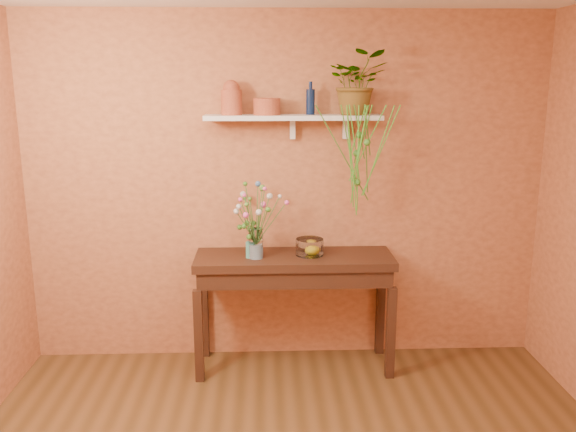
{
  "coord_description": "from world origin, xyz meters",
  "views": [
    {
      "loc": [
        -0.16,
        -2.56,
        2.2
      ],
      "look_at": [
        0.0,
        1.55,
        1.25
      ],
      "focal_mm": 37.27,
      "sensor_mm": 36.0,
      "label": 1
    }
  ],
  "objects_px": {
    "terracotta_jug": "(231,98)",
    "glass_vase": "(256,246)",
    "blue_bottle": "(310,101)",
    "bouquet": "(254,209)",
    "sideboard": "(294,272)",
    "spider_plant": "(357,83)",
    "glass_bowl": "(310,248)"
  },
  "relations": [
    {
      "from": "terracotta_jug",
      "to": "glass_vase",
      "type": "xyz_separation_m",
      "value": [
        0.17,
        -0.18,
        -1.06
      ]
    },
    {
      "from": "blue_bottle",
      "to": "bouquet",
      "type": "distance_m",
      "value": 0.89
    },
    {
      "from": "terracotta_jug",
      "to": "blue_bottle",
      "type": "bearing_deg",
      "value": 2.34
    },
    {
      "from": "bouquet",
      "to": "terracotta_jug",
      "type": "bearing_deg",
      "value": 132.67
    },
    {
      "from": "sideboard",
      "to": "blue_bottle",
      "type": "distance_m",
      "value": 1.28
    },
    {
      "from": "spider_plant",
      "to": "bouquet",
      "type": "distance_m",
      "value": 1.18
    },
    {
      "from": "glass_bowl",
      "to": "bouquet",
      "type": "bearing_deg",
      "value": -173.7
    },
    {
      "from": "spider_plant",
      "to": "glass_bowl",
      "type": "relative_size",
      "value": 2.23
    },
    {
      "from": "sideboard",
      "to": "bouquet",
      "type": "distance_m",
      "value": 0.58
    },
    {
      "from": "blue_bottle",
      "to": "glass_bowl",
      "type": "height_order",
      "value": "blue_bottle"
    },
    {
      "from": "sideboard",
      "to": "blue_bottle",
      "type": "xyz_separation_m",
      "value": [
        0.12,
        0.15,
        1.27
      ]
    },
    {
      "from": "bouquet",
      "to": "glass_bowl",
      "type": "bearing_deg",
      "value": 6.3
    },
    {
      "from": "sideboard",
      "to": "spider_plant",
      "type": "height_order",
      "value": "spider_plant"
    },
    {
      "from": "sideboard",
      "to": "glass_vase",
      "type": "distance_m",
      "value": 0.37
    },
    {
      "from": "bouquet",
      "to": "glass_bowl",
      "type": "relative_size",
      "value": 2.34
    },
    {
      "from": "sideboard",
      "to": "terracotta_jug",
      "type": "height_order",
      "value": "terracotta_jug"
    },
    {
      "from": "terracotta_jug",
      "to": "glass_vase",
      "type": "relative_size",
      "value": 1.12
    },
    {
      "from": "blue_bottle",
      "to": "spider_plant",
      "type": "xyz_separation_m",
      "value": [
        0.34,
        -0.05,
        0.13
      ]
    },
    {
      "from": "blue_bottle",
      "to": "spider_plant",
      "type": "height_order",
      "value": "spider_plant"
    },
    {
      "from": "blue_bottle",
      "to": "glass_bowl",
      "type": "bearing_deg",
      "value": -93.39
    },
    {
      "from": "blue_bottle",
      "to": "glass_vase",
      "type": "relative_size",
      "value": 1.07
    },
    {
      "from": "terracotta_jug",
      "to": "glass_vase",
      "type": "height_order",
      "value": "terracotta_jug"
    },
    {
      "from": "bouquet",
      "to": "glass_vase",
      "type": "bearing_deg",
      "value": -51.59
    },
    {
      "from": "terracotta_jug",
      "to": "blue_bottle",
      "type": "xyz_separation_m",
      "value": [
        0.58,
        0.02,
        -0.02
      ]
    },
    {
      "from": "spider_plant",
      "to": "glass_vase",
      "type": "distance_m",
      "value": 1.4
    },
    {
      "from": "bouquet",
      "to": "glass_bowl",
      "type": "xyz_separation_m",
      "value": [
        0.41,
        0.05,
        -0.31
      ]
    },
    {
      "from": "terracotta_jug",
      "to": "bouquet",
      "type": "xyz_separation_m",
      "value": [
        0.15,
        -0.17,
        -0.79
      ]
    },
    {
      "from": "sideboard",
      "to": "glass_vase",
      "type": "relative_size",
      "value": 6.65
    },
    {
      "from": "glass_bowl",
      "to": "blue_bottle",
      "type": "bearing_deg",
      "value": 86.61
    },
    {
      "from": "terracotta_jug",
      "to": "sideboard",
      "type": "bearing_deg",
      "value": -16.11
    },
    {
      "from": "bouquet",
      "to": "spider_plant",
      "type": "bearing_deg",
      "value": 10.82
    },
    {
      "from": "glass_vase",
      "to": "bouquet",
      "type": "bearing_deg",
      "value": 128.41
    }
  ]
}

